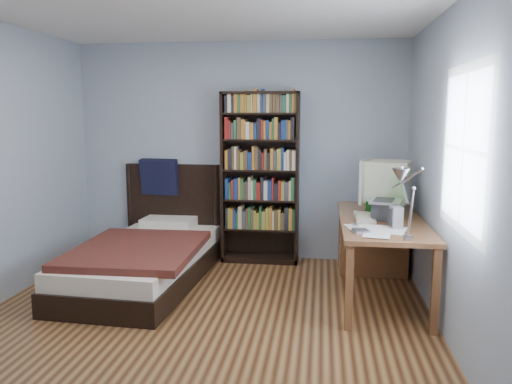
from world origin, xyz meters
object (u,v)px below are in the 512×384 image
at_px(speaker, 396,217).
at_px(bed, 147,255).
at_px(desk, 375,238).
at_px(desk_lamp, 402,183).
at_px(bookshelf, 260,178).
at_px(soda_can, 369,207).
at_px(crt_monitor, 385,182).
at_px(keyboard, 365,217).
at_px(laptop, 388,207).

xyz_separation_m(speaker, bed, (-2.39, 0.50, -0.57)).
relative_size(desk, bed, 0.80).
distance_m(desk_lamp, bed, 2.80).
distance_m(desk, bookshelf, 1.43).
height_order(desk, soda_can, soda_can).
bearing_deg(crt_monitor, desk, 128.97).
bearing_deg(bookshelf, desk, -19.77).
bearing_deg(bed, desk_lamp, -28.92).
bearing_deg(keyboard, soda_can, 75.82).
bearing_deg(desk_lamp, desk, 89.77).
distance_m(desk_lamp, soda_can, 1.43).
height_order(crt_monitor, bed, crt_monitor).
bearing_deg(crt_monitor, bookshelf, 157.92).
relative_size(soda_can, bookshelf, 0.06).
xyz_separation_m(keyboard, speaker, (0.23, -0.34, 0.08)).
height_order(desk, laptop, laptop).
distance_m(crt_monitor, bookshelf, 1.42).
height_order(keyboard, bookshelf, bookshelf).
bearing_deg(bed, soda_can, 2.25).
bearing_deg(bookshelf, speaker, -44.87).
height_order(desk_lamp, soda_can, desk_lamp).
distance_m(desk, crt_monitor, 0.61).
height_order(laptop, bed, bed).
bearing_deg(laptop, desk, 95.64).
relative_size(keyboard, bookshelf, 0.23).
bearing_deg(laptop, crt_monitor, 87.64).
bearing_deg(desk_lamp, bed, 151.08).
relative_size(desk, speaker, 9.59).
height_order(desk_lamp, bed, desk_lamp).
distance_m(crt_monitor, desk_lamp, 1.57).
xyz_separation_m(crt_monitor, speaker, (0.01, -0.78, -0.20)).
relative_size(crt_monitor, keyboard, 1.26).
bearing_deg(crt_monitor, soda_can, -130.58).
bearing_deg(desk_lamp, keyboard, 97.77).
distance_m(desk, keyboard, 0.64).
distance_m(laptop, soda_can, 0.29).
xyz_separation_m(bookshelf, bed, (-1.07, -0.81, -0.72)).
relative_size(laptop, speaker, 2.35).
bearing_deg(bed, keyboard, -4.45).
distance_m(desk, soda_can, 0.47).
xyz_separation_m(crt_monitor, laptop, (-0.02, -0.43, -0.17)).
bearing_deg(desk, soda_can, -108.81).
relative_size(speaker, soda_can, 1.46).
bearing_deg(crt_monitor, keyboard, -116.95).
bearing_deg(desk_lamp, speaker, 83.93).
distance_m(desk, laptop, 0.67).
bearing_deg(laptop, soda_can, 120.82).
xyz_separation_m(keyboard, bookshelf, (-1.09, 0.98, 0.22)).
xyz_separation_m(laptop, soda_can, (-0.15, 0.24, -0.06)).
height_order(soda_can, bed, bed).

